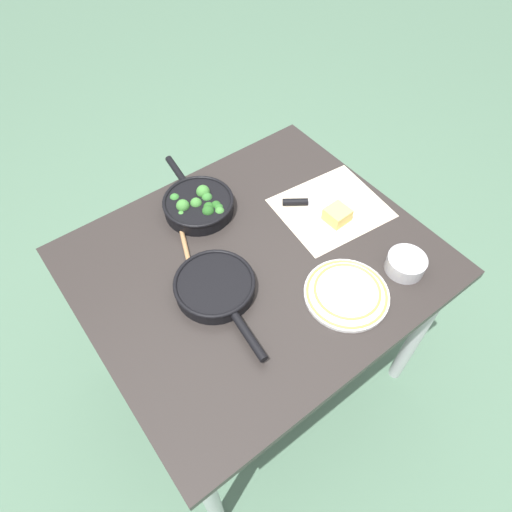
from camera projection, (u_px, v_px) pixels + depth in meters
name	position (u px, v px, depth m)	size (l,w,h in m)	color
ground_plane	(256.00, 366.00, 2.01)	(14.00, 14.00, 0.00)	#51755B
dining_table_red	(256.00, 278.00, 1.47)	(1.04, 0.90, 0.78)	#2D2826
skillet_broccoli	(199.00, 204.00, 1.50)	(0.23, 0.37, 0.07)	black
skillet_eggs	(215.00, 287.00, 1.30)	(0.24, 0.39, 0.05)	black
wooden_spoon	(188.00, 260.00, 1.38)	(0.18, 0.39, 0.02)	#A87A4C
parchment_sheet	(331.00, 208.00, 1.53)	(0.37, 0.33, 0.00)	beige
grater_knife	(309.00, 202.00, 1.53)	(0.22, 0.17, 0.02)	silver
cheese_block	(337.00, 215.00, 1.48)	(0.07, 0.07, 0.05)	#EACC66
dinner_plate_stack	(347.00, 293.00, 1.31)	(0.25, 0.25, 0.03)	white
prep_bowl_steel	(406.00, 264.00, 1.35)	(0.12, 0.12, 0.05)	#B7B7BC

